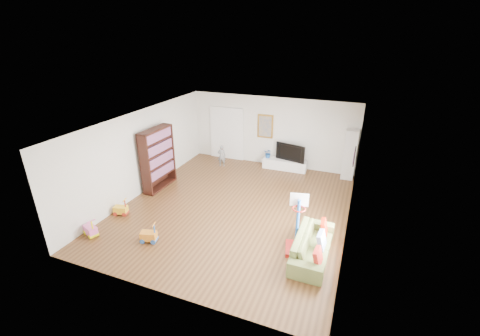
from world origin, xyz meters
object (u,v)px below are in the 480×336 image
at_px(media_console, 285,164).
at_px(bookshelf, 158,159).
at_px(basketball_hoop, 298,225).
at_px(sofa, 313,245).

distance_m(media_console, bookshelf, 4.80).
height_order(media_console, basketball_hoop, basketball_hoop).
xyz_separation_m(media_console, bookshelf, (-3.60, -3.05, 0.84)).
relative_size(media_console, basketball_hoop, 1.14).
xyz_separation_m(sofa, basketball_hoop, (-0.39, 0.02, 0.45)).
height_order(bookshelf, sofa, bookshelf).
height_order(media_console, sofa, sofa).
xyz_separation_m(bookshelf, basketball_hoop, (5.11, -1.77, -0.30)).
relative_size(sofa, basketball_hoop, 1.35).
bearing_deg(bookshelf, media_console, 41.84).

